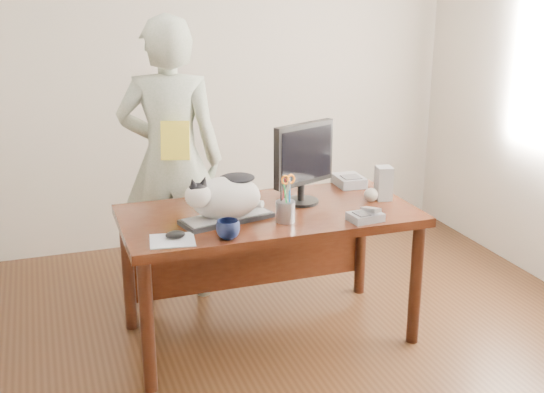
{
  "coord_description": "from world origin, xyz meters",
  "views": [
    {
      "loc": [
        -1.13,
        -2.73,
        1.95
      ],
      "look_at": [
        0.0,
        0.55,
        0.85
      ],
      "focal_mm": 45.0,
      "sensor_mm": 36.0,
      "label": 1
    }
  ],
  "objects_px": {
    "speaker": "(384,183)",
    "book_stack": "(224,195)",
    "baseball": "(371,195)",
    "person": "(171,160)",
    "pen_cup": "(286,209)",
    "keyboard": "(227,218)",
    "coffee_mug": "(228,229)",
    "cat": "(224,196)",
    "phone": "(366,216)",
    "calculator": "(349,181)",
    "mouse": "(175,235)",
    "desk": "(265,232)",
    "monitor": "(304,159)"
  },
  "relations": [
    {
      "from": "baseball",
      "to": "book_stack",
      "type": "height_order",
      "value": "same"
    },
    {
      "from": "baseball",
      "to": "desk",
      "type": "bearing_deg",
      "value": 170.34
    },
    {
      "from": "speaker",
      "to": "book_stack",
      "type": "distance_m",
      "value": 0.92
    },
    {
      "from": "mouse",
      "to": "phone",
      "type": "relative_size",
      "value": 0.58
    },
    {
      "from": "baseball",
      "to": "calculator",
      "type": "height_order",
      "value": "baseball"
    },
    {
      "from": "keyboard",
      "to": "pen_cup",
      "type": "distance_m",
      "value": 0.31
    },
    {
      "from": "pen_cup",
      "to": "book_stack",
      "type": "xyz_separation_m",
      "value": [
        -0.21,
        0.44,
        -0.04
      ]
    },
    {
      "from": "pen_cup",
      "to": "calculator",
      "type": "distance_m",
      "value": 0.77
    },
    {
      "from": "speaker",
      "to": "baseball",
      "type": "distance_m",
      "value": 0.1
    },
    {
      "from": "calculator",
      "to": "baseball",
      "type": "bearing_deg",
      "value": -91.13
    },
    {
      "from": "calculator",
      "to": "pen_cup",
      "type": "bearing_deg",
      "value": -138.18
    },
    {
      "from": "coffee_mug",
      "to": "calculator",
      "type": "xyz_separation_m",
      "value": [
        0.94,
        0.63,
        -0.02
      ]
    },
    {
      "from": "monitor",
      "to": "baseball",
      "type": "distance_m",
      "value": 0.45
    },
    {
      "from": "book_stack",
      "to": "calculator",
      "type": "distance_m",
      "value": 0.81
    },
    {
      "from": "desk",
      "to": "coffee_mug",
      "type": "distance_m",
      "value": 0.55
    },
    {
      "from": "desk",
      "to": "coffee_mug",
      "type": "xyz_separation_m",
      "value": [
        -0.32,
        -0.4,
        0.19
      ]
    },
    {
      "from": "coffee_mug",
      "to": "calculator",
      "type": "relative_size",
      "value": 0.54
    },
    {
      "from": "cat",
      "to": "book_stack",
      "type": "xyz_separation_m",
      "value": [
        0.09,
        0.33,
        -0.1
      ]
    },
    {
      "from": "phone",
      "to": "baseball",
      "type": "bearing_deg",
      "value": 52.38
    },
    {
      "from": "monitor",
      "to": "pen_cup",
      "type": "bearing_deg",
      "value": -150.54
    },
    {
      "from": "phone",
      "to": "baseball",
      "type": "distance_m",
      "value": 0.33
    },
    {
      "from": "speaker",
      "to": "baseball",
      "type": "height_order",
      "value": "speaker"
    },
    {
      "from": "coffee_mug",
      "to": "person",
      "type": "relative_size",
      "value": 0.07
    },
    {
      "from": "coffee_mug",
      "to": "person",
      "type": "height_order",
      "value": "person"
    },
    {
      "from": "baseball",
      "to": "person",
      "type": "height_order",
      "value": "person"
    },
    {
      "from": "coffee_mug",
      "to": "speaker",
      "type": "relative_size",
      "value": 0.61
    },
    {
      "from": "keyboard",
      "to": "coffee_mug",
      "type": "relative_size",
      "value": 4.41
    },
    {
      "from": "monitor",
      "to": "calculator",
      "type": "height_order",
      "value": "monitor"
    },
    {
      "from": "pen_cup",
      "to": "person",
      "type": "distance_m",
      "value": 1.02
    },
    {
      "from": "desk",
      "to": "calculator",
      "type": "distance_m",
      "value": 0.69
    },
    {
      "from": "keyboard",
      "to": "mouse",
      "type": "distance_m",
      "value": 0.35
    },
    {
      "from": "mouse",
      "to": "book_stack",
      "type": "height_order",
      "value": "book_stack"
    },
    {
      "from": "monitor",
      "to": "speaker",
      "type": "relative_size",
      "value": 2.39
    },
    {
      "from": "desk",
      "to": "baseball",
      "type": "relative_size",
      "value": 20.19
    },
    {
      "from": "person",
      "to": "pen_cup",
      "type": "bearing_deg",
      "value": 131.92
    },
    {
      "from": "pen_cup",
      "to": "calculator",
      "type": "xyz_separation_m",
      "value": [
        0.6,
        0.49,
        -0.04
      ]
    },
    {
      "from": "cat",
      "to": "book_stack",
      "type": "relative_size",
      "value": 2.0
    },
    {
      "from": "desk",
      "to": "keyboard",
      "type": "xyz_separation_m",
      "value": [
        -0.26,
        -0.15,
        0.16
      ]
    },
    {
      "from": "mouse",
      "to": "person",
      "type": "bearing_deg",
      "value": 88.45
    },
    {
      "from": "desk",
      "to": "book_stack",
      "type": "bearing_deg",
      "value": 136.47
    },
    {
      "from": "book_stack",
      "to": "calculator",
      "type": "xyz_separation_m",
      "value": [
        0.81,
        0.06,
        -0.0
      ]
    },
    {
      "from": "phone",
      "to": "calculator",
      "type": "relative_size",
      "value": 0.83
    },
    {
      "from": "mouse",
      "to": "person",
      "type": "distance_m",
      "value": 1.01
    },
    {
      "from": "baseball",
      "to": "pen_cup",
      "type": "bearing_deg",
      "value": -164.72
    },
    {
      "from": "person",
      "to": "speaker",
      "type": "bearing_deg",
      "value": 162.8
    },
    {
      "from": "phone",
      "to": "person",
      "type": "relative_size",
      "value": 0.1
    },
    {
      "from": "phone",
      "to": "monitor",
      "type": "bearing_deg",
      "value": 112.33
    },
    {
      "from": "cat",
      "to": "phone",
      "type": "relative_size",
      "value": 2.59
    },
    {
      "from": "phone",
      "to": "coffee_mug",
      "type": "bearing_deg",
      "value": 174.96
    },
    {
      "from": "keyboard",
      "to": "baseball",
      "type": "height_order",
      "value": "baseball"
    }
  ]
}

